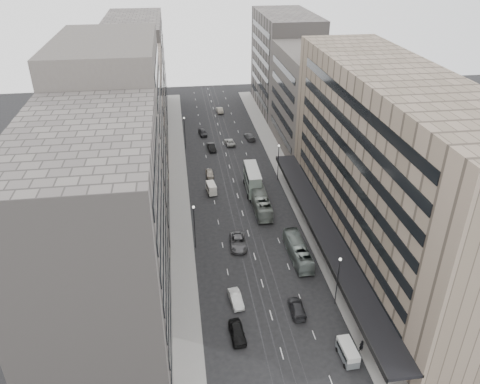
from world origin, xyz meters
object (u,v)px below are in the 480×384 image
bus_near (298,251)px  vw_microbus (348,352)px  sedan_1 (236,299)px  panel_van (211,188)px  bus_far (261,202)px  sedan_2 (238,242)px  double_decker (252,179)px  pedestrian (361,346)px  sedan_0 (237,332)px

bus_near → vw_microbus: 21.59m
sedan_1 → panel_van: bearing=84.9°
bus_far → sedan_1: bearing=72.7°
vw_microbus → sedan_1: size_ratio=0.92×
bus_near → sedan_2: 10.52m
double_decker → pedestrian: 45.36m
panel_van → sedan_2: bearing=-88.6°
vw_microbus → sedan_0: bearing=154.9°
sedan_0 → sedan_1: bearing=80.6°
sedan_0 → sedan_2: 20.92m
pedestrian → double_decker: bearing=-93.2°
sedan_0 → sedan_2: size_ratio=0.80×
bus_near → sedan_0: bus_near is taller
bus_far → vw_microbus: 38.16m
panel_van → bus_near: bearing=-70.3°
sedan_0 → sedan_2: sedan_2 is taller
bus_near → sedan_2: (-9.36, 4.76, -0.67)m
bus_far → panel_van: bus_far is taller
vw_microbus → panel_van: panel_van is taller
panel_van → pedestrian: (15.50, -44.90, -0.21)m
panel_van → sedan_0: panel_van is taller
double_decker → sedan_0: bearing=-100.7°
bus_far → pedestrian: 37.63m
sedan_0 → sedan_1: sedan_0 is taller
vw_microbus → sedan_2: 28.29m
bus_near → pedestrian: 20.95m
sedan_1 → pedestrian: pedestrian is taller
bus_far → sedan_0: bus_far is taller
bus_near → sedan_2: size_ratio=1.80×
sedan_0 → pedestrian: 16.25m
vw_microbus → panel_van: bearing=103.9°
vw_microbus → sedan_0: vw_microbus is taller
double_decker → pedestrian: (6.87, -44.80, -1.70)m
bus_near → sedan_1: size_ratio=2.40×
bus_near → sedan_2: bus_near is taller
bus_far → vw_microbus: size_ratio=2.88×
panel_van → pedestrian: size_ratio=2.10×
bus_far → sedan_2: size_ratio=1.99×
pedestrian → bus_far: bearing=-92.0°
vw_microbus → sedan_1: bearing=133.6°
bus_near → pedestrian: bearing=97.3°
sedan_1 → double_decker: bearing=70.3°
sedan_0 → pedestrian: bearing=-20.3°
panel_van → sedan_1: bearing=-96.1°
double_decker → sedan_0: size_ratio=1.96×
sedan_1 → sedan_0: bearing=-102.4°
vw_microbus → pedestrian: size_ratio=2.27×
bus_far → sedan_2: (-6.05, -11.60, -0.82)m
double_decker → sedan_1: (-7.95, -33.39, -2.02)m
vw_microbus → pedestrian: vw_microbus is taller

